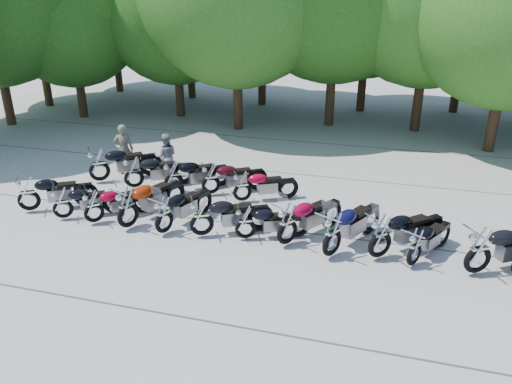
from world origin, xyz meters
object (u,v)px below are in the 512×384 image
(rider_0, at_px, (124,149))
(motorcycle_2, at_px, (93,206))
(motorcycle_15, at_px, (173,175))
(motorcycle_17, at_px, (242,185))
(motorcycle_14, at_px, (133,171))
(motorcycle_0, at_px, (28,193))
(motorcycle_7, at_px, (287,223))
(motorcycle_11, at_px, (479,249))
(motorcycle_5, at_px, (202,216))
(motorcycle_16, at_px, (211,178))
(motorcycle_1, at_px, (62,202))
(motorcycle_8, at_px, (332,233))
(motorcycle_9, at_px, (381,235))
(motorcycle_6, at_px, (246,221))
(motorcycle_13, at_px, (99,164))
(motorcycle_10, at_px, (415,246))
(rider_1, at_px, (166,156))
(motorcycle_3, at_px, (127,206))
(motorcycle_4, at_px, (164,214))

(rider_0, bearing_deg, motorcycle_2, 87.30)
(motorcycle_15, distance_m, motorcycle_17, 2.44)
(motorcycle_14, relative_size, motorcycle_17, 1.10)
(motorcycle_0, bearing_deg, motorcycle_7, -121.61)
(motorcycle_11, relative_size, motorcycle_14, 1.10)
(motorcycle_5, distance_m, motorcycle_16, 2.94)
(motorcycle_1, distance_m, motorcycle_8, 8.02)
(motorcycle_0, bearing_deg, motorcycle_14, -73.23)
(motorcycle_15, height_order, motorcycle_17, motorcycle_15)
(motorcycle_9, bearing_deg, motorcycle_6, 45.66)
(motorcycle_13, bearing_deg, motorcycle_8, -147.62)
(motorcycle_5, height_order, motorcycle_10, motorcycle_5)
(motorcycle_9, bearing_deg, motorcycle_5, 47.89)
(motorcycle_0, relative_size, motorcycle_7, 0.95)
(rider_0, xyz_separation_m, rider_1, (1.67, -0.01, -0.11))
(motorcycle_3, distance_m, motorcycle_14, 3.01)
(motorcycle_7, distance_m, motorcycle_13, 7.81)
(motorcycle_0, distance_m, rider_1, 4.73)
(motorcycle_0, xyz_separation_m, motorcycle_10, (11.37, -0.17, -0.07))
(motorcycle_5, relative_size, motorcycle_15, 1.02)
(motorcycle_0, height_order, motorcycle_16, motorcycle_0)
(motorcycle_4, xyz_separation_m, motorcycle_10, (6.74, 0.06, -0.06))
(motorcycle_5, bearing_deg, motorcycle_2, 61.55)
(motorcycle_1, height_order, motorcycle_17, motorcycle_17)
(motorcycle_8, bearing_deg, motorcycle_17, -12.36)
(motorcycle_17, distance_m, rider_1, 3.50)
(motorcycle_17, bearing_deg, motorcycle_0, 83.85)
(motorcycle_9, xyz_separation_m, motorcycle_14, (-8.30, 2.56, -0.05))
(motorcycle_8, bearing_deg, motorcycle_6, 20.30)
(motorcycle_5, height_order, motorcycle_13, motorcycle_13)
(motorcycle_8, bearing_deg, motorcycle_7, 13.95)
(motorcycle_3, distance_m, motorcycle_16, 3.27)
(motorcycle_11, height_order, motorcycle_14, motorcycle_11)
(motorcycle_10, relative_size, motorcycle_14, 0.89)
(motorcycle_0, relative_size, motorcycle_14, 1.00)
(motorcycle_13, bearing_deg, motorcycle_11, -141.87)
(motorcycle_8, xyz_separation_m, motorcycle_17, (-3.22, 2.70, -0.13))
(motorcycle_5, relative_size, rider_0, 1.24)
(motorcycle_17, xyz_separation_m, rider_0, (-4.90, 1.33, 0.35))
(motorcycle_3, xyz_separation_m, motorcycle_13, (-2.73, 2.95, -0.01))
(motorcycle_0, relative_size, motorcycle_17, 1.09)
(motorcycle_14, height_order, rider_0, rider_0)
(motorcycle_13, relative_size, motorcycle_16, 1.13)
(motorcycle_10, relative_size, rider_0, 1.10)
(motorcycle_4, bearing_deg, motorcycle_11, -159.37)
(motorcycle_2, relative_size, motorcycle_14, 0.90)
(motorcycle_16, distance_m, motorcycle_17, 1.20)
(rider_0, bearing_deg, motorcycle_11, 142.23)
(motorcycle_1, relative_size, motorcycle_9, 0.82)
(motorcycle_10, bearing_deg, motorcycle_13, 14.95)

